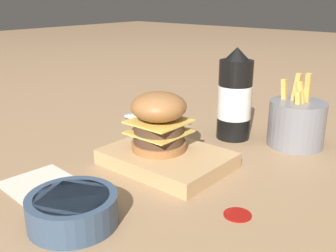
# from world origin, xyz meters

# --- Properties ---
(ground_plane) EXTENTS (6.00, 6.00, 0.00)m
(ground_plane) POSITION_xyz_m (0.00, 0.00, 0.00)
(ground_plane) COLOR #9E7A56
(serving_board) EXTENTS (0.23, 0.17, 0.03)m
(serving_board) POSITION_xyz_m (0.02, 0.00, 0.01)
(serving_board) COLOR tan
(serving_board) RESTS_ON ground_plane
(burger) EXTENTS (0.10, 0.10, 0.11)m
(burger) POSITION_xyz_m (-0.00, 0.00, 0.09)
(burger) COLOR #9E6638
(burger) RESTS_ON serving_board
(ketchup_bottle) EXTENTS (0.08, 0.08, 0.20)m
(ketchup_bottle) POSITION_xyz_m (0.03, 0.22, 0.09)
(ketchup_bottle) COLOR black
(ketchup_bottle) RESTS_ON ground_plane
(fries_basket) EXTENTS (0.12, 0.12, 0.16)m
(fries_basket) POSITION_xyz_m (0.16, 0.26, 0.05)
(fries_basket) COLOR slate
(fries_basket) RESTS_ON ground_plane
(side_bowl) EXTENTS (0.13, 0.13, 0.04)m
(side_bowl) POSITION_xyz_m (0.05, -0.24, 0.02)
(side_bowl) COLOR #384C66
(side_bowl) RESTS_ON ground_plane
(spoon) EXTENTS (0.18, 0.08, 0.01)m
(spoon) POSITION_xyz_m (-0.22, 0.18, 0.01)
(spoon) COLOR silver
(spoon) RESTS_ON ground_plane
(ketchup_puddle) EXTENTS (0.04, 0.04, 0.00)m
(ketchup_puddle) POSITION_xyz_m (0.22, -0.07, 0.00)
(ketchup_puddle) COLOR #9E140F
(ketchup_puddle) RESTS_ON ground_plane
(parchment_square) EXTENTS (0.12, 0.12, 0.00)m
(parchment_square) POSITION_xyz_m (-0.10, -0.20, 0.00)
(parchment_square) COLOR beige
(parchment_square) RESTS_ON ground_plane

